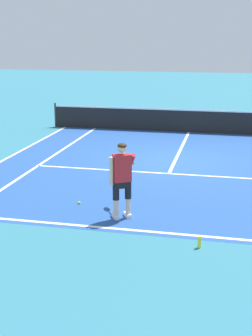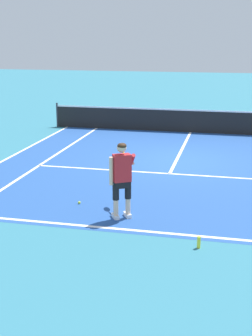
{
  "view_description": "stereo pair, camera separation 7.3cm",
  "coord_description": "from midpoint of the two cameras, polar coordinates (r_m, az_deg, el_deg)",
  "views": [
    {
      "loc": [
        1.67,
        -14.91,
        3.9
      ],
      "look_at": [
        -0.55,
        -4.93,
        1.05
      ],
      "focal_mm": 50.61,
      "sensor_mm": 36.0,
      "label": 1
    },
    {
      "loc": [
        1.74,
        -14.9,
        3.9
      ],
      "look_at": [
        -0.55,
        -4.93,
        1.05
      ],
      "focal_mm": 50.61,
      "sensor_mm": 36.0,
      "label": 2
    }
  ],
  "objects": [
    {
      "name": "line_service",
      "position": [
        13.99,
        5.04,
        -0.67
      ],
      "size": [
        8.23,
        0.1,
        0.01
      ],
      "primitive_type": "cube",
      "color": "white",
      "rests_on": "ground"
    },
    {
      "name": "line_centre_service",
      "position": [
        17.07,
        6.47,
        2.26
      ],
      "size": [
        0.1,
        6.4,
        0.01
      ],
      "primitive_type": "cube",
      "color": "white",
      "rests_on": "ground"
    },
    {
      "name": "line_baseline",
      "position": [
        9.92,
        1.63,
        -7.57
      ],
      "size": [
        10.98,
        0.1,
        0.01
      ],
      "primitive_type": "cube",
      "color": "white",
      "rests_on": "ground"
    },
    {
      "name": "tennis_net",
      "position": [
        20.09,
        7.52,
        5.67
      ],
      "size": [
        11.96,
        0.08,
        1.07
      ],
      "color": "#333338",
      "rests_on": "ground"
    },
    {
      "name": "line_doubles_left",
      "position": [
        16.51,
        -13.7,
        1.46
      ],
      "size": [
        0.1,
        10.77,
        0.01
      ],
      "primitive_type": "cube",
      "color": "white",
      "rests_on": "ground"
    },
    {
      "name": "court_inner_surface",
      "position": [
        14.96,
        5.56,
        0.38
      ],
      "size": [
        10.98,
        11.17,
        0.0
      ],
      "primitive_type": "cube",
      "color": "#234C93",
      "rests_on": "ground"
    },
    {
      "name": "line_singles_left",
      "position": [
        15.96,
        -9.26,
        1.23
      ],
      "size": [
        0.1,
        10.77,
        0.01
      ],
      "primitive_type": "cube",
      "color": "white",
      "rests_on": "ground"
    },
    {
      "name": "tennis_ball_near_feet",
      "position": [
        11.49,
        -5.85,
        -4.18
      ],
      "size": [
        0.07,
        0.07,
        0.07
      ],
      "primitive_type": "sphere",
      "color": "#CCE02D",
      "rests_on": "ground"
    },
    {
      "name": "tennis_player",
      "position": [
        10.29,
        -0.7,
        -0.87
      ],
      "size": [
        0.55,
        1.22,
        1.71
      ],
      "color": "white",
      "rests_on": "ground"
    },
    {
      "name": "water_bottle",
      "position": [
        9.23,
        8.61,
        -8.81
      ],
      "size": [
        0.07,
        0.07,
        0.23
      ],
      "primitive_type": "cylinder",
      "color": "yellow",
      "rests_on": "ground"
    },
    {
      "name": "ground_plane",
      "position": [
        15.5,
        5.81,
        0.91
      ],
      "size": [
        80.0,
        80.0,
        0.0
      ],
      "primitive_type": "plane",
      "color": "teal"
    }
  ]
}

